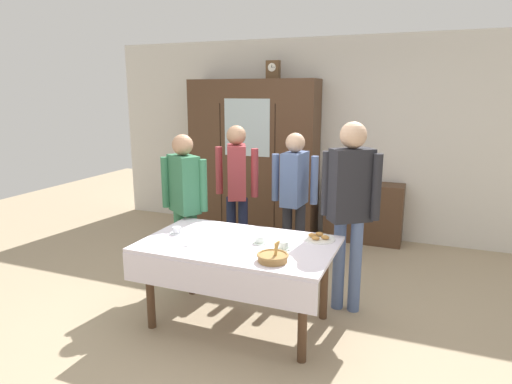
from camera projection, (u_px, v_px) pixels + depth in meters
ground_plane at (248, 312)px, 4.04m from camera, size 12.00×12.00×0.00m
back_wall at (321, 138)px, 6.14m from camera, size 6.40×0.10×2.70m
dining_table at (237, 255)px, 3.68m from camera, size 1.61×0.98×0.74m
wall_cabinet at (253, 157)px, 6.26m from camera, size 1.84×0.46×2.15m
mantel_clock at (273, 70)px, 5.88m from camera, size 0.18×0.11×0.24m
bookshelf_low at (363, 212)px, 5.88m from camera, size 1.01×0.35×0.80m
book_stack at (365, 181)px, 5.79m from camera, size 0.16×0.20×0.06m
tea_cup_center at (177, 231)px, 3.91m from camera, size 0.13×0.13×0.06m
tea_cup_far_right at (260, 240)px, 3.67m from camera, size 0.13×0.13×0.06m
tea_cup_mid_right at (284, 246)px, 3.53m from camera, size 0.13×0.13×0.06m
bread_basket at (273, 257)px, 3.27m from camera, size 0.24×0.24×0.16m
pastry_plate at (318, 238)px, 3.76m from camera, size 0.28×0.28×0.05m
spoon_mid_right at (183, 246)px, 3.59m from camera, size 0.12×0.02×0.01m
spoon_near_left at (279, 236)px, 3.85m from camera, size 0.12×0.02×0.01m
person_behind_table_right at (237, 182)px, 4.96m from camera, size 0.52×0.41×1.62m
person_behind_table_left at (294, 189)px, 4.77m from camera, size 0.52×0.37×1.56m
person_near_right_end at (350, 198)px, 3.86m from camera, size 0.52×0.37×1.73m
person_by_cabinet at (184, 195)px, 4.47m from camera, size 0.52×0.37×1.57m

